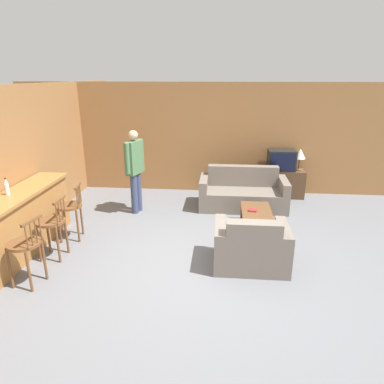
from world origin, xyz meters
The scene contains 16 objects.
ground_plane centered at (0.00, 0.00, 0.00)m, with size 24.00×24.00×0.00m, color slate.
wall_back centered at (0.00, 3.62, 1.30)m, with size 9.40×0.08×2.60m.
wall_left centered at (-3.17, 1.31, 1.30)m, with size 0.08×8.62×2.60m.
bar_counter centered at (-2.84, 0.02, 0.51)m, with size 0.55×2.74×1.01m.
bar_chair_near centered at (-2.27, -0.68, 0.55)m, with size 0.51×0.51×0.99m.
bar_chair_mid centered at (-2.27, 0.05, 0.55)m, with size 0.44×0.44×0.99m.
bar_chair_far centered at (-2.27, 0.71, 0.55)m, with size 0.51×0.51×0.99m.
couch_far centered at (0.79, 2.53, 0.30)m, with size 1.85×0.87×0.86m.
armchair_near centered at (0.78, 0.06, 0.30)m, with size 1.09×0.83×0.83m.
coffee_table centered at (0.97, 1.36, 0.33)m, with size 0.54×0.94×0.39m.
tv_unit centered at (1.69, 3.32, 0.32)m, with size 1.11×0.46×0.65m.
tv centered at (1.69, 3.31, 0.88)m, with size 0.62×0.43×0.47m.
bottle centered at (-2.93, 0.11, 1.13)m, with size 0.07×0.07×0.27m.
book_on_table centered at (0.90, 1.33, 0.40)m, with size 0.18×0.16×0.03m.
table_lamp centered at (2.09, 3.32, 1.02)m, with size 0.25×0.25×0.51m.
person_by_window centered at (-1.44, 2.05, 0.97)m, with size 0.31×0.57×1.72m.
Camera 1 is at (0.31, -4.55, 2.74)m, focal length 32.00 mm.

